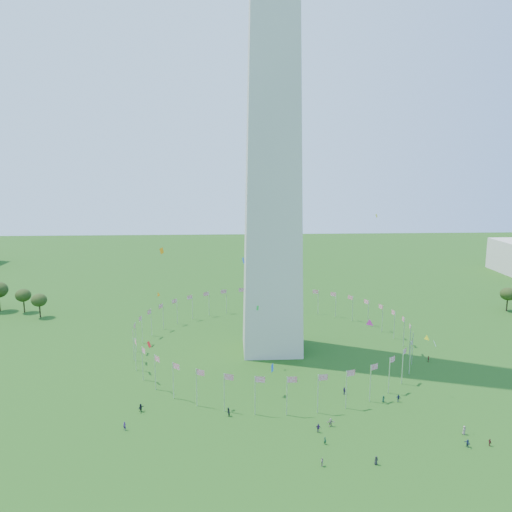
# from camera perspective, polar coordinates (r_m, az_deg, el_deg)

# --- Properties ---
(ground) EXTENTS (600.00, 600.00, 0.00)m
(ground) POSITION_cam_1_polar(r_m,az_deg,el_deg) (106.71, 4.16, -20.21)
(ground) COLOR #19430F
(ground) RESTS_ON ground
(washington_monument) EXTENTS (16.80, 16.80, 169.00)m
(washington_monument) POSITION_cam_1_polar(r_m,az_deg,el_deg) (144.76, 2.00, 22.45)
(washington_monument) COLOR beige
(washington_monument) RESTS_ON ground
(flag_ring) EXTENTS (80.24, 80.24, 9.00)m
(flag_ring) POSITION_cam_1_polar(r_m,az_deg,el_deg) (150.08, 1.81, -8.97)
(flag_ring) COLOR silver
(flag_ring) RESTS_ON ground
(crowd) EXTENTS (90.23, 78.34, 1.98)m
(crowd) POSITION_cam_1_polar(r_m,az_deg,el_deg) (107.12, 9.57, -19.66)
(crowd) COLOR #591421
(crowd) RESTS_ON ground
(kites_aloft) EXTENTS (87.33, 70.14, 36.09)m
(kites_aloft) POSITION_cam_1_polar(r_m,az_deg,el_deg) (119.37, 6.10, -6.99)
(kites_aloft) COLOR #CC2699
(kites_aloft) RESTS_ON ground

